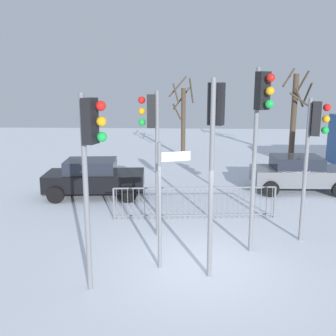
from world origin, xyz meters
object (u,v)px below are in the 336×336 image
object	(u,v)px
traffic_light_rear_right	(260,121)
traffic_light_mid_left	(215,134)
car_black_far	(94,177)
direction_sign_post	(162,199)
car_grey_mid	(298,173)
traffic_light_foreground_right	(152,132)
traffic_light_rear_left	(314,138)
traffic_light_mid_right	(90,150)
bare_tree_centre	(183,118)
bare_tree_left	(295,112)

from	to	relation	value
traffic_light_rear_right	traffic_light_mid_left	bearing A→B (deg)	12.07
traffic_light_mid_left	car_black_far	world-z (taller)	traffic_light_mid_left
direction_sign_post	car_grey_mid	distance (m)	8.81
traffic_light_foreground_right	traffic_light_rear_left	bearing A→B (deg)	-98.85
traffic_light_rear_left	traffic_light_mid_right	size ratio (longest dim) A/B	0.96
bare_tree_centre	traffic_light_mid_right	bearing A→B (deg)	-96.03
traffic_light_foreground_right	bare_tree_centre	distance (m)	12.72
traffic_light_mid_left	car_grey_mid	xyz separation A→B (m)	(4.00, 7.33, -2.51)
traffic_light_foreground_right	traffic_light_mid_left	size ratio (longest dim) A/B	0.93
traffic_light_foreground_right	traffic_light_mid_right	size ratio (longest dim) A/B	1.00
traffic_light_foreground_right	traffic_light_mid_left	xyz separation A→B (m)	(1.58, -2.25, 0.22)
car_black_far	bare_tree_left	xyz separation A→B (m)	(10.10, 9.21, 1.96)
traffic_light_mid_right	bare_tree_left	distance (m)	18.30
bare_tree_left	car_black_far	bearing A→B (deg)	-137.63
traffic_light_mid_left	bare_tree_left	bearing A→B (deg)	95.47
traffic_light_mid_right	car_grey_mid	xyz separation A→B (m)	(6.53, 8.20, -2.30)
traffic_light_rear_left	bare_tree_left	bearing A→B (deg)	179.39
car_black_far	car_grey_mid	world-z (taller)	same
traffic_light_rear_right	traffic_light_foreground_right	bearing A→B (deg)	-54.11
car_black_far	car_grey_mid	bearing A→B (deg)	3.37
bare_tree_centre	traffic_light_rear_left	bearing A→B (deg)	-74.20
traffic_light_rear_left	traffic_light_foreground_right	world-z (taller)	traffic_light_foreground_right
direction_sign_post	bare_tree_left	size ratio (longest dim) A/B	0.58
traffic_light_mid_left	direction_sign_post	xyz separation A→B (m)	(-1.17, 0.25, -1.56)
traffic_light_mid_left	car_black_far	bearing A→B (deg)	150.83
traffic_light_mid_left	bare_tree_centre	size ratio (longest dim) A/B	0.92
traffic_light_rear_left	traffic_light_rear_right	world-z (taller)	traffic_light_rear_right
traffic_light_rear_left	bare_tree_left	world-z (taller)	bare_tree_left
traffic_light_rear_left	direction_sign_post	bearing A→B (deg)	-52.92
traffic_light_mid_left	traffic_light_rear_left	bearing A→B (deg)	62.94
car_black_far	bare_tree_left	distance (m)	13.81
traffic_light_mid_right	traffic_light_foreground_right	bearing A→B (deg)	179.06
traffic_light_mid_left	car_black_far	xyz separation A→B (m)	(-4.22, 6.16, -2.51)
traffic_light_rear_right	bare_tree_left	distance (m)	14.98
traffic_light_rear_left	car_black_far	xyz separation A→B (m)	(-7.01, 4.09, -2.16)
traffic_light_mid_left	traffic_light_mid_right	bearing A→B (deg)	-134.46
traffic_light_foreground_right	bare_tree_centre	bearing A→B (deg)	-9.74
traffic_light_mid_right	car_black_far	world-z (taller)	traffic_light_mid_right
traffic_light_rear_right	direction_sign_post	size ratio (longest dim) A/B	1.55
traffic_light_mid_right	car_grey_mid	size ratio (longest dim) A/B	1.09
traffic_light_mid_right	car_black_far	bearing A→B (deg)	-150.58
traffic_light_rear_left	traffic_light_mid_right	bearing A→B (deg)	-48.55
car_grey_mid	direction_sign_post	bearing A→B (deg)	-127.46
car_black_far	direction_sign_post	bearing A→B (deg)	-67.35
traffic_light_rear_right	bare_tree_centre	xyz separation A→B (m)	(-2.03, 13.76, -1.09)
car_black_far	bare_tree_left	world-z (taller)	bare_tree_left
traffic_light_rear_left	traffic_light_mid_left	xyz separation A→B (m)	(-2.79, -2.07, 0.35)
traffic_light_rear_left	traffic_light_foreground_right	size ratio (longest dim) A/B	0.96
traffic_light_mid_right	bare_tree_centre	distance (m)	15.91
traffic_light_mid_left	traffic_light_rear_right	distance (m)	1.67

